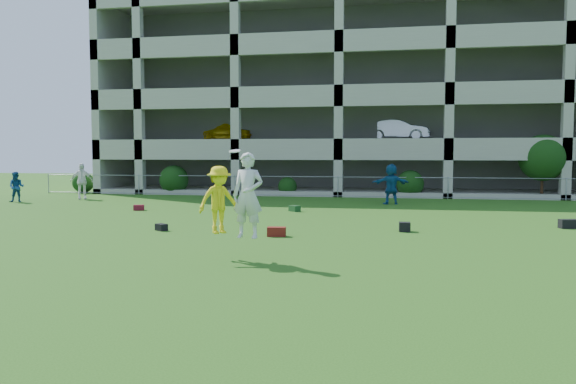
% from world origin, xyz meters
% --- Properties ---
extents(ground, '(100.00, 100.00, 0.00)m').
position_xyz_m(ground, '(0.00, 0.00, 0.00)').
color(ground, '#235114').
rests_on(ground, ground).
extents(bystander_a, '(0.90, 0.79, 1.55)m').
position_xyz_m(bystander_a, '(-15.76, 12.92, 0.77)').
color(bystander_a, navy).
rests_on(bystander_a, ground).
extents(bystander_b, '(1.21, 1.02, 1.95)m').
position_xyz_m(bystander_b, '(-13.51, 15.21, 0.97)').
color(bystander_b, white).
rests_on(bystander_b, ground).
extents(bystander_d, '(1.92, 1.02, 1.98)m').
position_xyz_m(bystander_d, '(2.95, 15.22, 0.99)').
color(bystander_d, navy).
rests_on(bystander_d, ground).
extents(bag_red_a, '(0.58, 0.36, 0.28)m').
position_xyz_m(bag_red_a, '(-0.43, 3.85, 0.14)').
color(bag_red_a, '#59190F').
rests_on(bag_red_a, ground).
extents(bag_black_b, '(0.47, 0.44, 0.22)m').
position_xyz_m(bag_black_b, '(-4.33, 4.39, 0.11)').
color(bag_black_b, black).
rests_on(bag_black_b, ground).
extents(crate_d, '(0.36, 0.36, 0.30)m').
position_xyz_m(crate_d, '(3.38, 5.59, 0.15)').
color(crate_d, black).
rests_on(crate_d, ground).
extents(bag_black_e, '(0.65, 0.42, 0.30)m').
position_xyz_m(bag_black_e, '(8.76, 7.35, 0.15)').
color(bag_black_e, black).
rests_on(bag_black_e, ground).
extents(bag_red_f, '(0.52, 0.42, 0.24)m').
position_xyz_m(bag_red_f, '(-7.86, 10.23, 0.12)').
color(bag_red_f, '#5B0F1B').
rests_on(bag_red_f, ground).
extents(bag_green_g, '(0.56, 0.57, 0.25)m').
position_xyz_m(bag_green_g, '(-1.11, 11.04, 0.12)').
color(bag_green_g, '#123316').
rests_on(bag_green_g, ground).
extents(frisbee_contest, '(1.71, 1.13, 2.06)m').
position_xyz_m(frisbee_contest, '(-0.75, 0.10, 1.45)').
color(frisbee_contest, yellow).
rests_on(frisbee_contest, ground).
extents(parking_garage, '(30.00, 14.00, 12.00)m').
position_xyz_m(parking_garage, '(-0.01, 27.70, 6.01)').
color(parking_garage, '#9E998C').
rests_on(parking_garage, ground).
extents(fence, '(36.06, 0.06, 1.20)m').
position_xyz_m(fence, '(0.00, 19.00, 0.61)').
color(fence, gray).
rests_on(fence, ground).
extents(shrub_row, '(34.38, 2.52, 3.50)m').
position_xyz_m(shrub_row, '(4.59, 19.70, 1.51)').
color(shrub_row, '#163D11').
rests_on(shrub_row, ground).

